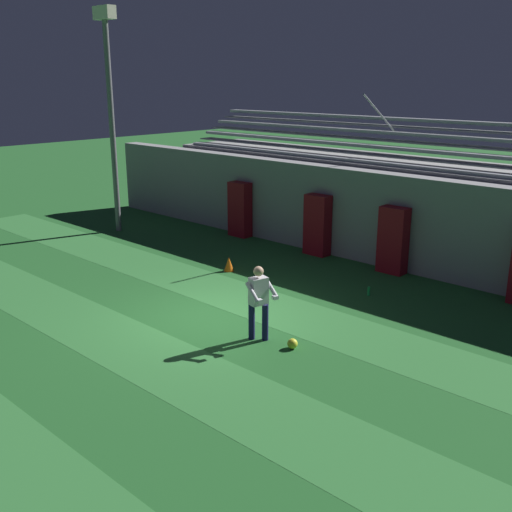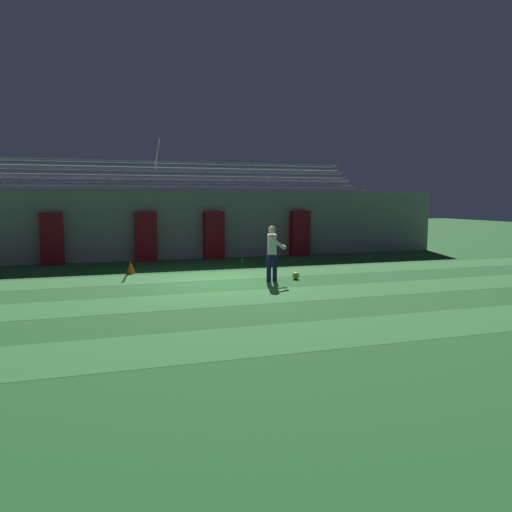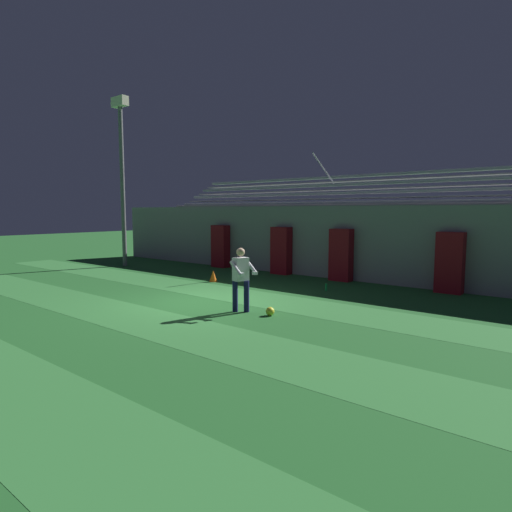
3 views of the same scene
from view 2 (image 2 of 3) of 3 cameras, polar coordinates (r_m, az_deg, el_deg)
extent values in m
plane|color=#236028|center=(14.68, -4.72, -3.14)|extent=(80.00, 80.00, 0.00)
cube|color=#337A38|center=(9.08, 4.12, -9.17)|extent=(28.00, 1.86, 0.01)
cube|color=#337A38|center=(12.51, -2.31, -4.80)|extent=(28.00, 1.86, 0.01)
cube|color=#337A38|center=(16.07, -5.89, -2.30)|extent=(28.00, 1.86, 0.01)
cube|color=gray|center=(20.89, -8.86, 3.53)|extent=(24.00, 0.60, 2.80)
cube|color=maroon|center=(20.19, -12.43, 2.15)|extent=(0.82, 0.44, 1.95)
cube|color=maroon|center=(20.64, -4.83, 2.37)|extent=(0.82, 0.44, 1.95)
cube|color=maroon|center=(20.16, -22.29, 1.81)|extent=(0.82, 0.44, 1.95)
cube|color=maroon|center=(21.83, 5.03, 2.59)|extent=(0.82, 0.44, 1.95)
cube|color=gray|center=(22.86, -9.66, 3.89)|extent=(18.00, 3.20, 2.90)
cube|color=#A8AAB2|center=(21.61, -9.25, 7.73)|extent=(17.10, 0.36, 0.10)
cube|color=gray|center=(21.40, -9.15, 7.13)|extent=(17.10, 0.60, 0.04)
cube|color=#A8AAB2|center=(22.31, -9.54, 8.72)|extent=(17.10, 0.36, 0.10)
cube|color=gray|center=(22.10, -9.46, 8.14)|extent=(17.10, 0.60, 0.04)
cube|color=#A8AAB2|center=(23.02, -9.82, 9.64)|extent=(17.10, 0.36, 0.10)
cube|color=gray|center=(22.81, -9.74, 9.09)|extent=(17.10, 0.60, 0.04)
cube|color=#A8AAB2|center=(23.74, -10.09, 10.50)|extent=(17.10, 0.36, 0.10)
cube|color=gray|center=(23.53, -10.01, 9.98)|extent=(17.10, 0.60, 0.04)
cylinder|color=#A8AAB2|center=(22.39, -11.25, 11.37)|extent=(0.06, 1.93, 1.25)
cylinder|color=#19194C|center=(15.07, 2.16, -1.30)|extent=(0.17, 0.17, 0.82)
cylinder|color=#19194C|center=(14.83, 1.48, -1.42)|extent=(0.17, 0.17, 0.82)
cube|color=silver|center=(14.87, 1.83, 1.35)|extent=(0.33, 0.43, 0.60)
sphere|color=tan|center=(14.84, 1.84, 3.05)|extent=(0.22, 0.22, 0.22)
cylinder|color=silver|center=(15.12, 2.27, 1.63)|extent=(0.49, 0.20, 0.37)
cylinder|color=silver|center=(14.64, 2.47, 1.47)|extent=(0.49, 0.20, 0.37)
cube|color=silver|center=(15.11, 3.04, 1.13)|extent=(0.13, 0.13, 0.08)
cube|color=silver|center=(14.72, 3.23, 0.98)|extent=(0.13, 0.13, 0.08)
sphere|color=yellow|center=(15.43, 4.57, -2.25)|extent=(0.22, 0.22, 0.22)
cone|color=orange|center=(17.07, -14.13, -1.25)|extent=(0.30, 0.30, 0.42)
cylinder|color=green|center=(18.82, -1.56, -0.62)|extent=(0.07, 0.07, 0.24)
camera|label=1|loc=(14.44, 52.04, 16.11)|focal=42.00mm
camera|label=3|loc=(13.44, 47.17, 5.12)|focal=30.00mm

